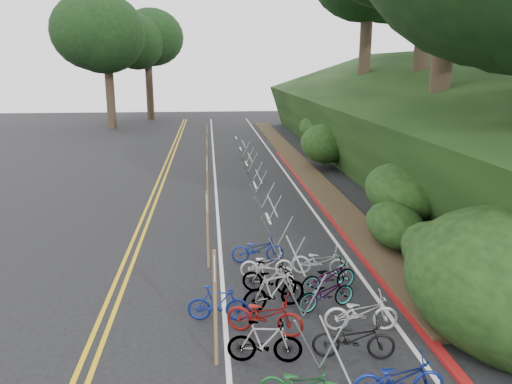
# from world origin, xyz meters

# --- Properties ---
(ground) EXTENTS (120.00, 120.00, 0.00)m
(ground) POSITION_xyz_m (0.00, 0.00, 0.00)
(ground) COLOR black
(ground) RESTS_ON ground
(road_markings) EXTENTS (7.47, 80.00, 0.01)m
(road_markings) POSITION_xyz_m (0.63, 10.10, 0.00)
(road_markings) COLOR gold
(road_markings) RESTS_ON ground
(red_curb) EXTENTS (0.25, 28.00, 0.10)m
(red_curb) POSITION_xyz_m (5.70, 12.00, 0.05)
(red_curb) COLOR maroon
(red_curb) RESTS_ON ground
(embankment) EXTENTS (14.30, 48.14, 9.11)m
(embankment) POSITION_xyz_m (12.96, 19.04, 2.57)
(embankment) COLOR black
(embankment) RESTS_ON ground
(bike_rack_front) EXTENTS (1.15, 3.31, 1.18)m
(bike_rack_front) POSITION_xyz_m (2.92, -2.21, 0.88)
(bike_rack_front) COLOR gray
(bike_rack_front) RESTS_ON ground
(bike_racks_rest) EXTENTS (1.14, 23.00, 1.17)m
(bike_racks_rest) POSITION_xyz_m (3.00, 13.00, 0.85)
(bike_racks_rest) COLOR gray
(bike_racks_rest) RESTS_ON ground
(signpost_near) EXTENTS (0.08, 0.40, 2.61)m
(signpost_near) POSITION_xyz_m (0.75, -0.30, 1.49)
(signpost_near) COLOR brown
(signpost_near) RESTS_ON ground
(signposts_rest) EXTENTS (0.08, 18.40, 2.50)m
(signposts_rest) POSITION_xyz_m (0.60, 14.00, 1.43)
(signposts_rest) COLOR brown
(signposts_rest) RESTS_ON ground
(bike_front) EXTENTS (0.65, 1.60, 0.94)m
(bike_front) POSITION_xyz_m (0.84, 1.60, 0.47)
(bike_front) COLOR navy
(bike_front) RESTS_ON ground
(bike_valet) EXTENTS (3.32, 10.07, 1.09)m
(bike_valet) POSITION_xyz_m (3.06, 1.06, 0.47)
(bike_valet) COLOR #144C1E
(bike_valet) RESTS_ON ground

